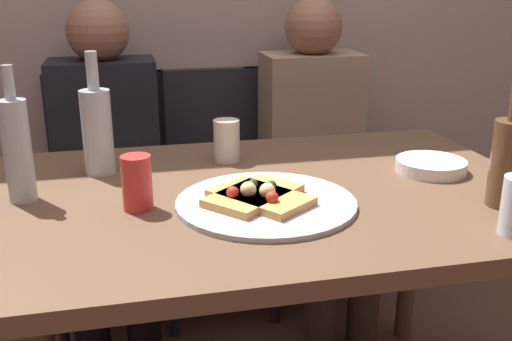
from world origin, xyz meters
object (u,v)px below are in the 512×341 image
beer_bottle (17,148)px  chair_left (111,181)px  tumbler_far (227,141)px  plate_stack (431,166)px  dining_table (267,223)px  guest_in_sweater (108,160)px  chair_right (305,167)px  wine_bottle (97,129)px  pizza_slice_last (253,195)px  chair_middle (211,174)px  water_bottle (509,160)px  pizza_slice_extra (261,196)px  guest_in_beanie (318,146)px  pizza_tray (266,203)px  soda_can (137,183)px

beer_bottle → chair_left: size_ratio=0.34×
tumbler_far → plate_stack: 0.55m
dining_table → guest_in_sweater: size_ratio=1.14×
chair_right → guest_in_sweater: (-0.75, -0.15, 0.13)m
wine_bottle → beer_bottle: bearing=-135.7°
wine_bottle → chair_left: (0.01, 0.63, -0.36)m
plate_stack → pizza_slice_last: bearing=-166.4°
pizza_slice_last → chair_middle: bearing=87.2°
water_bottle → chair_right: size_ratio=0.32×
wine_bottle → water_bottle: 0.99m
dining_table → pizza_slice_extra: size_ratio=5.26×
water_bottle → guest_in_beanie: bearing=97.6°
pizza_tray → water_bottle: size_ratio=1.41×
guest_in_beanie → chair_left: bearing=-11.3°
water_bottle → plate_stack: (-0.04, 0.25, -0.09)m
pizza_tray → pizza_slice_last: size_ratio=1.61×
soda_can → chair_middle: chair_middle is taller
water_bottle → guest_in_sweater: 1.29m
water_bottle → dining_table: bearing=156.3°
dining_table → wine_bottle: 0.49m
pizza_slice_extra → chair_right: chair_right is taller
tumbler_far → guest_in_sweater: 0.58m
chair_left → guest_in_beanie: size_ratio=0.77×
chair_left → chair_middle: size_ratio=1.00×
guest_in_beanie → water_bottle: bearing=97.6°
pizza_slice_last → soda_can: bearing=172.9°
pizza_slice_extra → plate_stack: pizza_slice_extra is taller
dining_table → soda_can: soda_can is taller
dining_table → pizza_slice_extra: (-0.04, -0.10, 0.11)m
chair_middle → guest_in_sweater: guest_in_sweater is taller
tumbler_far → pizza_tray: bearing=-85.9°
pizza_slice_last → beer_bottle: beer_bottle is taller
chair_middle → pizza_tray: bearing=88.9°
dining_table → plate_stack: bearing=4.8°
dining_table → chair_right: 0.94m
pizza_tray → chair_middle: 0.98m
wine_bottle → chair_left: 0.72m
guest_in_beanie → guest_in_sweater: bearing=0.0°
soda_can → tumbler_far: bearing=50.5°
plate_stack → chair_middle: (-0.46, 0.81, -0.25)m
plate_stack → tumbler_far: bearing=156.7°
dining_table → guest_in_sweater: (-0.39, 0.70, -0.02)m
pizza_slice_last → soda_can: (-0.25, 0.03, 0.04)m
beer_bottle → chair_right: size_ratio=0.34×
pizza_slice_last → wine_bottle: bearing=137.5°
dining_table → soda_can: (-0.31, -0.05, 0.15)m
pizza_slice_last → plate_stack: size_ratio=1.38×
water_bottle → guest_in_beanie: size_ratio=0.25×
pizza_slice_extra → chair_left: size_ratio=0.28×
dining_table → pizza_slice_extra: 0.15m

